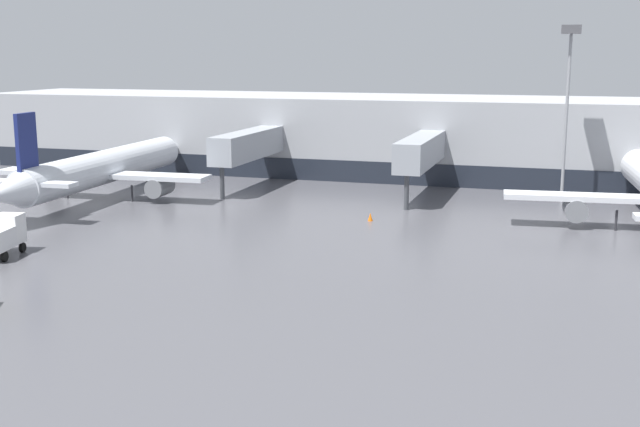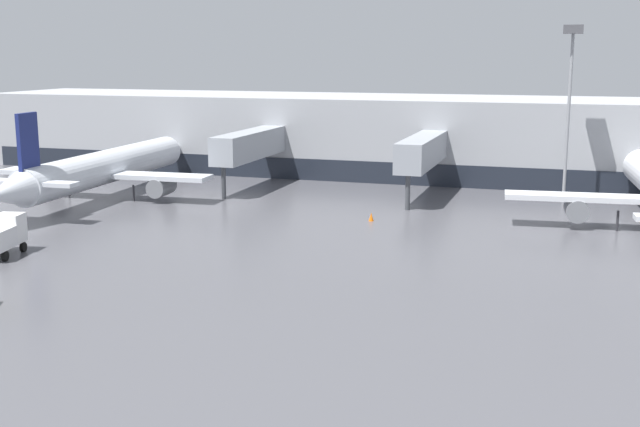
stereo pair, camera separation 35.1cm
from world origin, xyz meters
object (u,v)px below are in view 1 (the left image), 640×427
at_px(service_truck_2, 2,235).
at_px(traffic_cone_4, 370,217).
at_px(parked_jet_2, 101,169).
at_px(apron_light_mast_2, 570,61).

height_order(service_truck_2, traffic_cone_4, service_truck_2).
xyz_separation_m(parked_jet_2, apron_light_mast_2, (42.86, 12.82, 10.26)).
bearing_deg(traffic_cone_4, service_truck_2, -138.29).
xyz_separation_m(service_truck_2, traffic_cone_4, (21.74, 19.37, -1.16)).
bearing_deg(apron_light_mast_2, parked_jet_2, -163.34).
relative_size(traffic_cone_4, apron_light_mast_2, 0.04).
relative_size(service_truck_2, apron_light_mast_2, 0.27).
bearing_deg(apron_light_mast_2, service_truck_2, -136.90).
height_order(parked_jet_2, apron_light_mast_2, apron_light_mast_2).
bearing_deg(service_truck_2, traffic_cone_4, -59.57).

